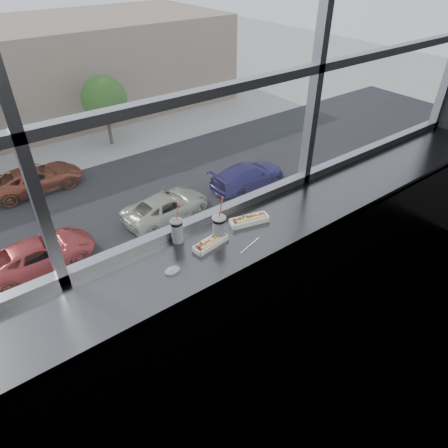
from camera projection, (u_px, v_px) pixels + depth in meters
wall_back_lower at (206, 279)px, 3.15m from camera, size 6.00×0.00×6.00m
window_glass at (195, 38)px, 2.14m from camera, size 6.00×0.00×6.00m
window_mullions at (197, 38)px, 2.13m from camera, size 6.00×0.08×2.40m
counter at (227, 244)px, 2.67m from camera, size 6.00×0.55×0.06m
counter_fascia at (249, 320)px, 2.80m from camera, size 6.00×0.04×1.04m
hotdog_tray_left at (211, 242)px, 2.59m from camera, size 0.27×0.12×0.06m
hotdog_tray_right at (249, 219)px, 2.80m from camera, size 0.29×0.16×0.07m
soda_cup_left at (177, 230)px, 2.60m from camera, size 0.09×0.09×0.31m
soda_cup_right at (219, 227)px, 2.61m from camera, size 0.09×0.09×0.34m
loose_straw at (250, 246)px, 2.60m from camera, size 0.20×0.06×0.01m
wrapper at (172, 270)px, 2.39m from camera, size 0.10×0.07×0.02m
plaza_near at (104, 405)px, 14.41m from camera, size 50.00×14.00×0.04m
street_asphalt at (13, 232)px, 22.87m from camera, size 80.00×10.00×0.06m
car_near_c at (38, 250)px, 19.91m from camera, size 2.85×6.25×2.04m
car_far_b at (35, 175)px, 26.12m from camera, size 2.86×6.58×2.17m
car_near_d at (166, 203)px, 23.51m from camera, size 3.14×6.27×2.01m
car_near_e at (248, 172)px, 26.55m from camera, size 2.73×6.38×2.11m
tree_right at (104, 99)px, 30.63m from camera, size 3.51×3.51×5.48m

